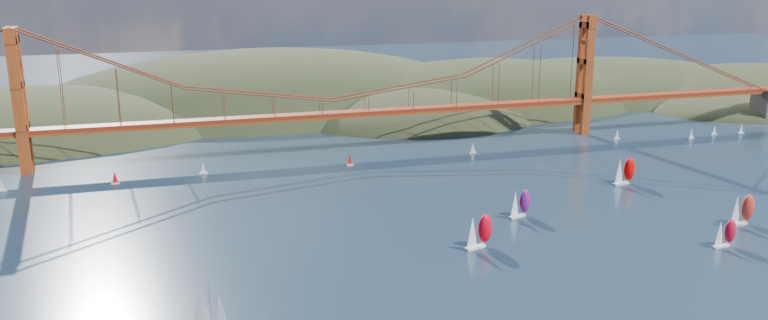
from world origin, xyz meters
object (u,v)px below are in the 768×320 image
(racer_0, at_px, (478,231))
(racer_rwb, at_px, (520,203))
(racer_1, at_px, (725,233))
(sloop_navy, at_px, (207,310))
(racer_2, at_px, (742,209))
(racer_3, at_px, (624,171))

(racer_0, xyz_separation_m, racer_rwb, (23.26, 20.75, -0.42))
(racer_rwb, bearing_deg, racer_1, -61.65)
(racer_1, height_order, racer_rwb, racer_rwb)
(sloop_navy, height_order, racer_2, sloop_navy)
(racer_0, relative_size, racer_2, 1.01)
(racer_rwb, bearing_deg, sloop_navy, -171.85)
(racer_2, xyz_separation_m, racer_3, (-8.36, 48.50, 0.11))
(racer_1, height_order, racer_2, racer_2)
(racer_rwb, bearing_deg, racer_2, -42.09)
(racer_0, bearing_deg, racer_3, 10.85)
(racer_0, bearing_deg, racer_1, -34.79)
(racer_1, xyz_separation_m, racer_3, (9.62, 62.25, 0.95))
(racer_1, distance_m, racer_rwb, 58.95)
(racer_1, bearing_deg, racer_3, 73.92)
(racer_2, distance_m, racer_rwb, 66.63)
(racer_0, relative_size, racer_3, 0.99)
(racer_3, bearing_deg, sloop_navy, -165.92)
(racer_0, height_order, racer_1, racer_0)
(racer_3, xyz_separation_m, racer_rwb, (-52.84, -22.16, -0.49))
(sloop_navy, xyz_separation_m, racer_2, (160.57, 24.20, -0.55))
(sloop_navy, distance_m, racer_3, 168.68)
(racer_0, bearing_deg, racer_2, -22.36)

